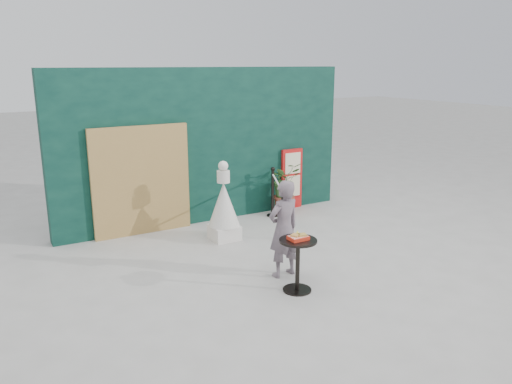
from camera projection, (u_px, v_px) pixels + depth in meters
name	position (u px, v px, depth m)	size (l,w,h in m)	color
ground	(296.00, 273.00, 7.51)	(60.00, 60.00, 0.00)	#ADAAA5
back_wall	(206.00, 146.00, 9.78)	(6.00, 0.30, 3.00)	black
bamboo_fence	(142.00, 181.00, 9.05)	(1.80, 0.08, 2.00)	tan
woman	(284.00, 229.00, 7.27)	(0.53, 0.35, 1.46)	slate
menu_board	(292.00, 179.00, 10.74)	(0.50, 0.07, 1.30)	red
statue	(224.00, 208.00, 8.84)	(0.56, 0.56, 1.43)	silver
cafe_table	(298.00, 257.00, 6.83)	(0.52, 0.52, 0.75)	black
food_basket	(298.00, 237.00, 6.76)	(0.26, 0.19, 0.11)	red
planter	(284.00, 184.00, 10.33)	(0.64, 0.56, 1.09)	brown
stanchion_barrier	(277.00, 202.00, 9.52)	(0.84, 1.54, 1.03)	black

